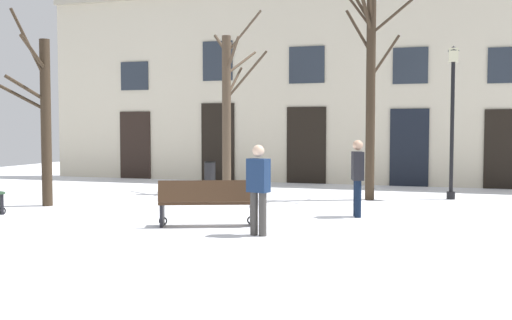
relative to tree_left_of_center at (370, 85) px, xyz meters
The scene contains 10 objects.
ground_plane 5.32m from the tree_left_of_center, 124.80° to the right, with size 31.82×31.82×0.00m, color white.
building_facade 4.94m from the tree_left_of_center, 120.60° to the left, with size 19.89×0.60×6.98m.
tree_left_of_center is the anchor object (origin of this frame).
tree_center 4.14m from the tree_left_of_center, behind, with size 1.75×2.09×5.33m.
tree_near_facade 8.26m from the tree_left_of_center, 154.40° to the right, with size 1.44×1.33×4.64m.
streetlamp 2.28m from the tree_left_of_center, 20.81° to the left, with size 0.30×0.30×4.06m.
litter_bin 6.52m from the tree_left_of_center, 156.33° to the left, with size 0.40×0.40×0.78m.
bench_back_to_back_right 6.27m from the tree_left_of_center, 116.33° to the right, with size 1.90×1.06×0.91m.
person_near_bench 6.27m from the tree_left_of_center, 102.91° to the right, with size 0.43×0.32×1.61m.
person_crossing_plaza 3.72m from the tree_left_of_center, 88.51° to the right, with size 0.32×0.43×1.65m.
Camera 1 is at (4.17, -11.98, 1.91)m, focal length 41.10 mm.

